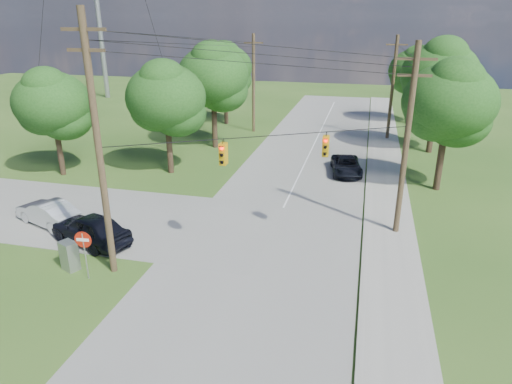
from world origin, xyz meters
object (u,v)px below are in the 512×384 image
(car_main_north, at_px, (346,165))
(pole_north_e, at_px, (392,88))
(car_cross_silver, at_px, (48,212))
(pole_ne, at_px, (407,140))
(do_not_enter_sign, at_px, (84,245))
(pole_north_w, at_px, (254,83))
(car_cross_dark, at_px, (91,229))
(pole_sw, at_px, (98,147))
(control_cabinet, at_px, (69,256))

(car_main_north, bearing_deg, pole_north_e, 65.49)
(car_cross_silver, bearing_deg, pole_north_e, 162.18)
(pole_ne, relative_size, do_not_enter_sign, 4.28)
(pole_north_w, relative_size, do_not_enter_sign, 4.07)
(car_cross_dark, distance_m, car_main_north, 19.89)
(pole_north_w, bearing_deg, car_cross_dark, -94.69)
(pole_sw, height_order, car_main_north, pole_sw)
(pole_north_w, relative_size, control_cabinet, 6.78)
(car_cross_silver, distance_m, control_cabinet, 6.11)
(pole_ne, distance_m, do_not_enter_sign, 17.05)
(pole_north_w, xyz_separation_m, car_main_north, (10.50, -12.03, -4.45))
(car_cross_dark, bearing_deg, control_cabinet, 31.33)
(pole_north_e, distance_m, control_cabinet, 34.09)
(car_cross_silver, height_order, control_cabinet, car_cross_silver)
(pole_ne, bearing_deg, pole_north_w, 122.29)
(do_not_enter_sign, bearing_deg, car_cross_silver, 133.98)
(car_cross_dark, relative_size, do_not_enter_sign, 2.03)
(car_cross_silver, bearing_deg, pole_ne, 120.60)
(pole_sw, bearing_deg, pole_north_w, 90.77)
(car_main_north, bearing_deg, do_not_enter_sign, -129.22)
(control_cabinet, distance_m, do_not_enter_sign, 1.77)
(control_cabinet, bearing_deg, pole_sw, 34.48)
(car_main_north, xyz_separation_m, control_cabinet, (-12.21, -17.95, 0.05))
(pole_north_e, bearing_deg, do_not_enter_sign, -115.09)
(pole_sw, distance_m, car_main_north, 21.01)
(pole_north_w, distance_m, control_cabinet, 30.35)
(pole_sw, relative_size, car_main_north, 2.55)
(pole_sw, height_order, control_cabinet, pole_sw)
(car_cross_silver, height_order, car_main_north, car_cross_silver)
(car_cross_dark, xyz_separation_m, car_cross_silver, (-3.86, 1.57, -0.11))
(pole_north_e, relative_size, car_cross_dark, 2.01)
(pole_north_e, distance_m, do_not_enter_sign, 33.88)
(pole_sw, distance_m, control_cabinet, 5.89)
(pole_north_e, height_order, control_cabinet, pole_north_e)
(pole_sw, bearing_deg, car_cross_dark, 138.92)
(pole_north_e, height_order, car_cross_silver, pole_north_e)
(car_cross_dark, bearing_deg, pole_sw, 69.08)
(control_cabinet, bearing_deg, pole_north_e, 86.69)
(pole_north_e, height_order, pole_north_w, same)
(control_cabinet, bearing_deg, car_main_north, 79.97)
(car_main_north, bearing_deg, pole_ne, -79.90)
(pole_north_w, bearing_deg, pole_sw, -89.23)
(pole_sw, relative_size, pole_north_e, 1.20)
(pole_ne, height_order, control_cabinet, pole_ne)
(car_cross_dark, xyz_separation_m, control_cabinet, (0.53, -2.68, -0.14))
(car_cross_silver, bearing_deg, car_cross_dark, 87.88)
(pole_sw, distance_m, car_cross_silver, 9.33)
(control_cabinet, bearing_deg, do_not_enter_sign, 1.31)
(car_cross_silver, relative_size, control_cabinet, 3.03)
(car_cross_dark, distance_m, control_cabinet, 2.74)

